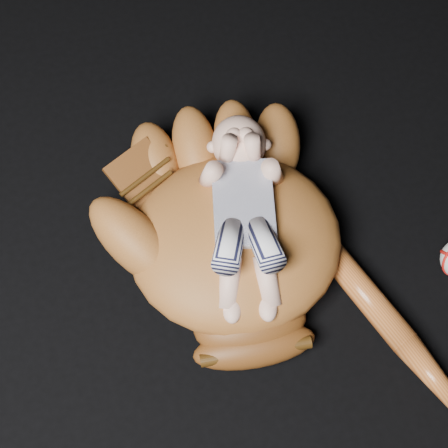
{
  "coord_description": "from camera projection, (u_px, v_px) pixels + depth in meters",
  "views": [
    {
      "loc": [
        -0.09,
        -0.27,
        1.11
      ],
      "look_at": [
        0.02,
        0.19,
        0.08
      ],
      "focal_mm": 55.0,
      "sensor_mm": 36.0,
      "label": 1
    }
  ],
  "objects": [
    {
      "name": "baseball_glove",
      "position": [
        235.0,
        237.0,
        1.13
      ],
      "size": [
        0.47,
        0.53,
        0.16
      ],
      "primitive_type": null,
      "rotation": [
        0.0,
        0.0,
        -0.05
      ],
      "color": "brown",
      "rests_on": "ground"
    },
    {
      "name": "newborn_baby",
      "position": [
        245.0,
        218.0,
        1.09
      ],
      "size": [
        0.22,
        0.37,
        0.14
      ],
      "primitive_type": null,
      "rotation": [
        0.0,
        0.0,
        -0.17
      ],
      "color": "#E6AE94",
      "rests_on": "baseball_glove"
    },
    {
      "name": "baseball_bat",
      "position": [
        417.0,
        357.0,
        1.1
      ],
      "size": [
        0.23,
        0.49,
        0.05
      ],
      "primitive_type": null,
      "rotation": [
        0.0,
        0.0,
        0.39
      ],
      "color": "#A75220",
      "rests_on": "ground"
    }
  ]
}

